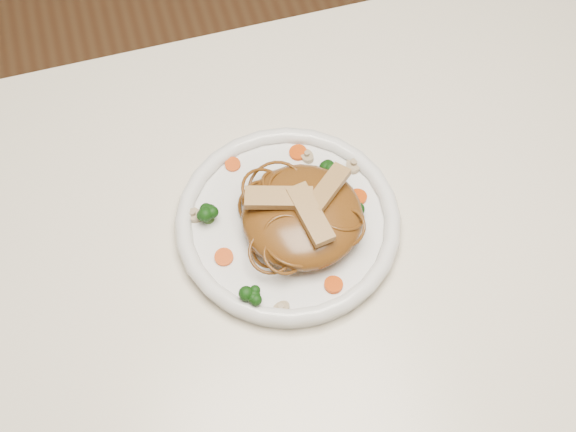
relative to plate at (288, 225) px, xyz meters
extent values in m
cube|color=beige|center=(0.04, -0.07, -0.03)|extent=(1.20, 0.80, 0.04)
cylinder|color=brown|center=(0.58, 0.27, -0.40)|extent=(0.06, 0.06, 0.71)
cylinder|color=white|center=(0.00, 0.00, 0.00)|extent=(0.34, 0.34, 0.02)
ellipsoid|color=brown|center=(0.01, -0.01, 0.03)|extent=(0.18, 0.18, 0.05)
cube|color=tan|center=(0.05, 0.00, 0.06)|extent=(0.06, 0.06, 0.01)
cube|color=tan|center=(-0.01, 0.00, 0.06)|extent=(0.08, 0.05, 0.01)
cube|color=tan|center=(0.02, -0.03, 0.06)|extent=(0.04, 0.08, 0.01)
cylinder|color=#D24407|center=(0.04, 0.09, 0.01)|extent=(0.02, 0.02, 0.00)
cylinder|color=#D24407|center=(-0.08, -0.03, 0.01)|extent=(0.03, 0.03, 0.00)
cylinder|color=#D24407|center=(0.09, 0.01, 0.01)|extent=(0.02, 0.02, 0.00)
cylinder|color=#D24407|center=(-0.04, 0.10, 0.01)|extent=(0.02, 0.02, 0.00)
cylinder|color=#D24407|center=(0.03, -0.09, 0.01)|extent=(0.03, 0.03, 0.00)
cylinder|color=#BFAE8F|center=(-0.04, -0.11, 0.01)|extent=(0.03, 0.03, 0.01)
cylinder|color=#BFAE8F|center=(0.10, 0.05, 0.01)|extent=(0.03, 0.03, 0.01)
cylinder|color=#BFAE8F|center=(-0.11, 0.04, 0.01)|extent=(0.04, 0.04, 0.01)
cylinder|color=#BFAE8F|center=(0.05, 0.08, 0.01)|extent=(0.02, 0.02, 0.01)
camera|label=1|loc=(-0.13, -0.44, 0.81)|focal=49.18mm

